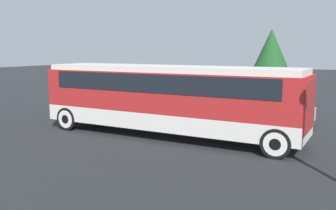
{
  "coord_description": "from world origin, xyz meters",
  "views": [
    {
      "loc": [
        7.4,
        -13.37,
        3.58
      ],
      "look_at": [
        0.0,
        0.0,
        1.32
      ],
      "focal_mm": 40.0,
      "sensor_mm": 36.0,
      "label": 1
    }
  ],
  "objects_px": {
    "parked_car_near": "(252,99)",
    "parked_car_mid": "(167,98)",
    "parked_car_far": "(263,109)",
    "tour_bus": "(170,94)"
  },
  "relations": [
    {
      "from": "parked_car_mid",
      "to": "parked_car_far",
      "type": "bearing_deg",
      "value": -11.69
    },
    {
      "from": "parked_car_near",
      "to": "parked_car_far",
      "type": "relative_size",
      "value": 0.93
    },
    {
      "from": "parked_car_mid",
      "to": "parked_car_far",
      "type": "xyz_separation_m",
      "value": [
        6.06,
        -1.26,
        -0.01
      ]
    },
    {
      "from": "parked_car_near",
      "to": "parked_car_mid",
      "type": "relative_size",
      "value": 0.99
    },
    {
      "from": "parked_car_near",
      "to": "parked_car_mid",
      "type": "height_order",
      "value": "parked_car_near"
    },
    {
      "from": "parked_car_mid",
      "to": "parked_car_far",
      "type": "height_order",
      "value": "parked_car_mid"
    },
    {
      "from": "parked_car_mid",
      "to": "parked_car_far",
      "type": "distance_m",
      "value": 6.19
    },
    {
      "from": "tour_bus",
      "to": "parked_car_far",
      "type": "height_order",
      "value": "tour_bus"
    },
    {
      "from": "parked_car_mid",
      "to": "parked_car_near",
      "type": "bearing_deg",
      "value": 24.58
    },
    {
      "from": "parked_car_far",
      "to": "parked_car_near",
      "type": "bearing_deg",
      "value": 114.35
    }
  ]
}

